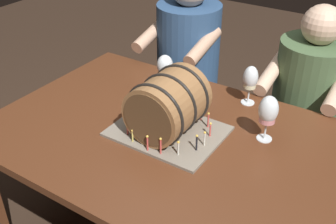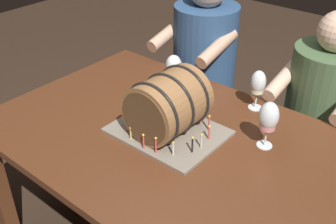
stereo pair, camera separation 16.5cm
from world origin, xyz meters
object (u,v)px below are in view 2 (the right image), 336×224
(wine_glass_rose, at_px, (268,118))
(person_seated_left, at_px, (203,76))
(dining_table, at_px, (168,152))
(person_seated_right, at_px, (317,125))
(barrel_cake, at_px, (168,107))
(wine_glass_white, at_px, (258,84))

(wine_glass_rose, bearing_deg, person_seated_left, 140.56)
(dining_table, xyz_separation_m, wine_glass_rose, (0.34, 0.18, 0.22))
(dining_table, distance_m, person_seated_right, 0.85)
(barrel_cake, xyz_separation_m, wine_glass_white, (0.18, 0.40, -0.00))
(barrel_cake, bearing_deg, dining_table, -51.67)
(wine_glass_white, xyz_separation_m, person_seated_right, (0.19, 0.35, -0.32))
(barrel_cake, xyz_separation_m, person_seated_right, (0.37, 0.75, -0.32))
(wine_glass_white, bearing_deg, wine_glass_rose, -53.07)
(wine_glass_white, xyz_separation_m, person_seated_left, (-0.53, 0.35, -0.27))
(person_seated_right, bearing_deg, person_seated_left, 179.97)
(person_seated_left, bearing_deg, wine_glass_rose, -39.44)
(wine_glass_rose, bearing_deg, barrel_cake, -153.84)
(wine_glass_white, height_order, person_seated_right, person_seated_right)
(wine_glass_white, bearing_deg, person_seated_left, 146.71)
(barrel_cake, bearing_deg, wine_glass_rose, 26.16)
(person_seated_right, bearing_deg, dining_table, -115.17)
(person_seated_right, bearing_deg, wine_glass_white, -118.22)
(barrel_cake, xyz_separation_m, wine_glass_rose, (0.35, 0.17, 0.00))
(wine_glass_rose, height_order, wine_glass_white, wine_glass_rose)
(person_seated_left, distance_m, person_seated_right, 0.72)
(person_seated_left, bearing_deg, wine_glass_white, -33.29)
(dining_table, xyz_separation_m, person_seated_left, (-0.36, 0.76, -0.06))
(person_seated_left, bearing_deg, dining_table, -64.84)
(dining_table, height_order, wine_glass_white, wine_glass_white)
(dining_table, height_order, person_seated_right, person_seated_right)
(wine_glass_rose, height_order, person_seated_left, person_seated_left)
(barrel_cake, height_order, wine_glass_white, barrel_cake)
(dining_table, relative_size, barrel_cake, 3.38)
(person_seated_left, relative_size, person_seated_right, 1.07)
(dining_table, relative_size, person_seated_left, 1.24)
(person_seated_right, bearing_deg, barrel_cake, -116.04)
(dining_table, distance_m, wine_glass_white, 0.50)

